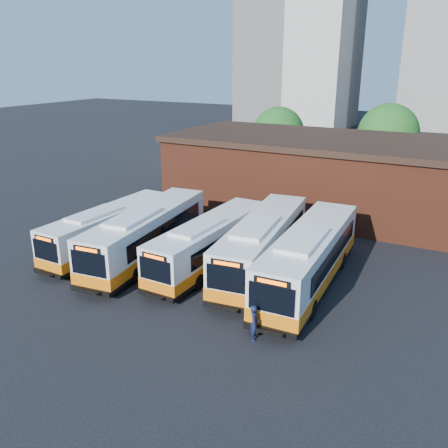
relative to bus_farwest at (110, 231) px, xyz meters
The scene contains 10 objects.
ground 11.54m from the bus_farwest, 17.19° to the right, with size 220.00×220.00×0.00m, color black.
bus_farwest is the anchor object (origin of this frame).
bus_west 3.20m from the bus_farwest, ahead, with size 3.99×13.06×3.51m.
bus_midwest 7.59m from the bus_farwest, ahead, with size 2.80×11.97×3.24m.
bus_mideast 10.91m from the bus_farwest, 10.12° to the left, with size 4.09×13.09×3.52m.
bus_east 14.12m from the bus_farwest, ahead, with size 3.26×13.32×3.60m.
transit_worker 14.76m from the bus_farwest, 22.27° to the right, with size 0.66×0.43×1.81m, color #121634.
depot_building 19.98m from the bus_farwest, 56.64° to the left, with size 28.60×12.60×6.40m.
tree_west 28.81m from the bus_farwest, 88.12° to the left, with size 6.00×6.00×7.65m.
tree_mid 33.44m from the bus_farwest, 67.09° to the left, with size 6.56×6.56×8.36m.
Camera 1 is at (10.73, -20.24, 12.69)m, focal length 38.00 mm.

